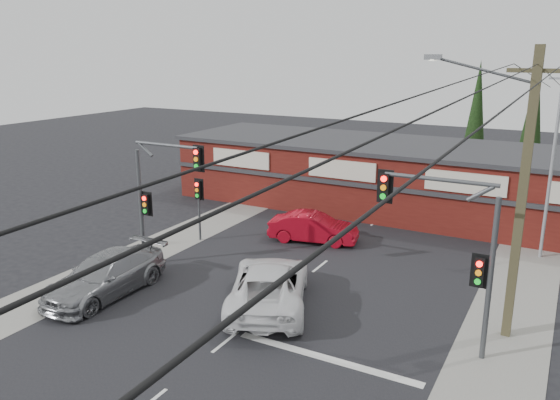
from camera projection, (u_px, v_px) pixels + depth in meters
The scene contains 18 objects.
ground at pixel (258, 316), 20.86m from camera, with size 120.00×120.00×0.00m, color black.
road_strip at pixel (314, 271), 25.09m from camera, with size 14.00×70.00×0.01m, color black.
verge_left at pixel (169, 241), 29.02m from camera, with size 3.00×70.00×0.02m, color gray.
verge_right at pixel (512, 312), 21.16m from camera, with size 3.00×70.00×0.02m, color gray.
stop_line at pixel (326, 358), 17.97m from camera, with size 6.50×0.35×0.01m, color silver.
white_suv at pixel (269, 285), 21.54m from camera, with size 2.89×6.28×1.74m, color white.
silver_suv at pixel (105, 275), 22.54m from camera, with size 2.34×5.76×1.67m, color gray.
red_sedan at pixel (313, 228), 28.88m from camera, with size 1.63×4.68×1.54m, color #A70A1A.
lane_dashes at pixel (301, 281), 23.99m from camera, with size 0.12×45.00×0.01m.
shop_building at pixel (380, 174), 35.14m from camera, with size 27.30×8.40×4.22m.
conifer_near at pixel (476, 115), 38.13m from camera, with size 1.80×1.80×9.25m.
conifer_far at pixel (533, 115), 38.20m from camera, with size 1.80×1.80×9.25m.
traffic_mast_left at pixel (157, 186), 24.50m from camera, with size 3.77×0.27×5.97m.
traffic_mast_right at pixel (456, 240), 17.50m from camera, with size 3.96×0.27×5.97m.
pedestal_signal at pixel (199, 197), 28.64m from camera, with size 0.55×0.27×3.38m.
utility_pole at pixel (519, 188), 18.10m from camera, with size 4.38×0.59×10.00m.
steel_pole at pixel (552, 163), 25.62m from camera, with size 1.20×0.16×9.00m.
power_lines at pixel (516, 85), 12.47m from camera, with size 2.01×29.00×1.22m.
Camera 1 is at (9.82, -16.24, 9.77)m, focal length 35.00 mm.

